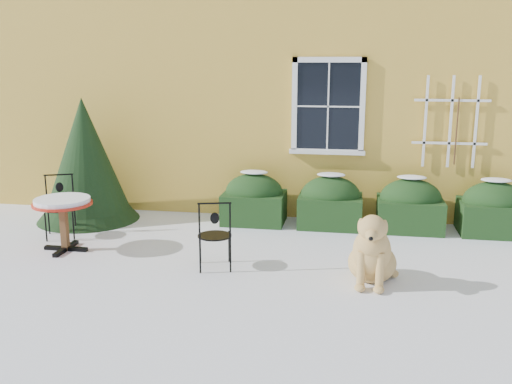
% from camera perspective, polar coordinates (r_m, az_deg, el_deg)
% --- Properties ---
extents(ground, '(80.00, 80.00, 0.00)m').
position_cam_1_polar(ground, '(7.45, -1.32, -8.48)').
color(ground, white).
rests_on(ground, ground).
extents(house, '(12.40, 8.40, 6.40)m').
position_cam_1_polar(house, '(13.87, 4.36, 14.96)').
color(house, yellow).
rests_on(house, ground).
extents(hedge_row, '(4.95, 0.80, 0.91)m').
position_cam_1_polar(hedge_row, '(9.64, 11.31, -1.22)').
color(hedge_row, black).
rests_on(hedge_row, ground).
extents(evergreen_shrub, '(1.76, 1.76, 2.13)m').
position_cam_1_polar(evergreen_shrub, '(10.29, -16.63, 1.97)').
color(evergreen_shrub, black).
rests_on(evergreen_shrub, ground).
extents(bistro_table, '(0.85, 0.85, 0.79)m').
position_cam_1_polar(bistro_table, '(8.71, -18.77, -1.44)').
color(bistro_table, black).
rests_on(bistro_table, ground).
extents(patio_chair_near, '(0.52, 0.51, 0.95)m').
position_cam_1_polar(patio_chair_near, '(7.60, -4.15, -4.25)').
color(patio_chair_near, black).
rests_on(patio_chair_near, ground).
extents(patio_chair_far, '(0.57, 0.56, 0.98)m').
position_cam_1_polar(patio_chair_far, '(9.51, -19.03, -1.35)').
color(patio_chair_far, black).
rests_on(patio_chair_far, ground).
extents(dog, '(0.68, 1.06, 0.97)m').
position_cam_1_polar(dog, '(7.24, 11.53, -6.10)').
color(dog, tan).
rests_on(dog, ground).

